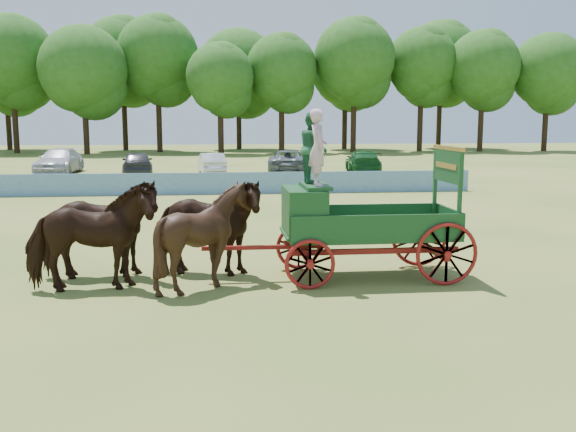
% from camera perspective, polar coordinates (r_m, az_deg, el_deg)
% --- Properties ---
extents(ground, '(160.00, 160.00, 0.00)m').
position_cam_1_polar(ground, '(13.60, -3.44, -6.76)').
color(ground, olive).
rests_on(ground, ground).
extents(horse_lead_left, '(2.79, 1.48, 2.26)m').
position_cam_1_polar(horse_lead_left, '(14.02, -17.22, -1.92)').
color(horse_lead_left, black).
rests_on(horse_lead_left, ground).
extents(horse_lead_right, '(2.76, 1.40, 2.26)m').
position_cam_1_polar(horse_lead_right, '(15.09, -16.45, -1.16)').
color(horse_lead_right, black).
rests_on(horse_lead_right, ground).
extents(horse_wheel_left, '(2.15, 1.94, 2.27)m').
position_cam_1_polar(horse_wheel_left, '(13.77, -7.36, -1.78)').
color(horse_wheel_left, black).
rests_on(horse_wheel_left, ground).
extents(horse_wheel_right, '(2.88, 1.77, 2.26)m').
position_cam_1_polar(horse_wheel_right, '(14.86, -7.30, -1.03)').
color(horse_wheel_right, black).
rests_on(horse_wheel_right, ground).
extents(farm_dray, '(6.00, 2.00, 3.81)m').
position_cam_1_polar(farm_dray, '(14.51, 4.34, 0.99)').
color(farm_dray, maroon).
rests_on(farm_dray, ground).
extents(sponsor_banner, '(26.00, 0.08, 1.05)m').
position_cam_1_polar(sponsor_banner, '(31.25, -7.02, 2.90)').
color(sponsor_banner, '#1B5B96').
rests_on(sponsor_banner, ground).
extents(parked_cars, '(37.70, 7.56, 1.64)m').
position_cam_1_polar(parked_cars, '(43.86, -15.91, 4.59)').
color(parked_cars, silver).
rests_on(parked_cars, ground).
extents(treeline, '(88.68, 23.05, 15.68)m').
position_cam_1_polar(treeline, '(73.66, -9.41, 13.22)').
color(treeline, '#382314').
rests_on(treeline, ground).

